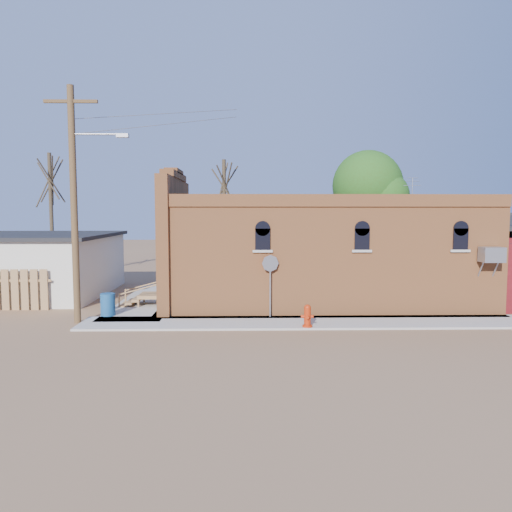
{
  "coord_description": "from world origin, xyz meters",
  "views": [
    {
      "loc": [
        -1.69,
        -17.95,
        4.28
      ],
      "look_at": [
        -1.24,
        3.38,
        2.4
      ],
      "focal_mm": 35.0,
      "sensor_mm": 36.0,
      "label": 1
    }
  ],
  "objects_px": {
    "trash_barrel": "(108,304)",
    "brick_bar": "(316,253)",
    "fire_hydrant": "(307,316)",
    "stop_sign": "(270,269)",
    "utility_pole": "(75,199)"
  },
  "relations": [
    {
      "from": "trash_barrel",
      "to": "brick_bar",
      "type": "bearing_deg",
      "value": 20.2
    },
    {
      "from": "fire_hydrant",
      "to": "stop_sign",
      "type": "distance_m",
      "value": 2.68
    },
    {
      "from": "fire_hydrant",
      "to": "trash_barrel",
      "type": "height_order",
      "value": "trash_barrel"
    },
    {
      "from": "utility_pole",
      "to": "fire_hydrant",
      "type": "bearing_deg",
      "value": -7.86
    },
    {
      "from": "brick_bar",
      "to": "stop_sign",
      "type": "distance_m",
      "value": 4.39
    },
    {
      "from": "brick_bar",
      "to": "utility_pole",
      "type": "bearing_deg",
      "value": -156.31
    },
    {
      "from": "fire_hydrant",
      "to": "stop_sign",
      "type": "bearing_deg",
      "value": 145.73
    },
    {
      "from": "brick_bar",
      "to": "trash_barrel",
      "type": "xyz_separation_m",
      "value": [
        -8.94,
        -3.29,
        -1.81
      ]
    },
    {
      "from": "fire_hydrant",
      "to": "trash_barrel",
      "type": "distance_m",
      "value": 8.18
    },
    {
      "from": "fire_hydrant",
      "to": "trash_barrel",
      "type": "xyz_separation_m",
      "value": [
        -7.88,
        2.21,
        0.04
      ]
    },
    {
      "from": "brick_bar",
      "to": "utility_pole",
      "type": "height_order",
      "value": "utility_pole"
    },
    {
      "from": "utility_pole",
      "to": "fire_hydrant",
      "type": "relative_size",
      "value": 10.8
    },
    {
      "from": "stop_sign",
      "to": "fire_hydrant",
      "type": "bearing_deg",
      "value": -43.22
    },
    {
      "from": "fire_hydrant",
      "to": "stop_sign",
      "type": "height_order",
      "value": "stop_sign"
    },
    {
      "from": "brick_bar",
      "to": "fire_hydrant",
      "type": "height_order",
      "value": "brick_bar"
    }
  ]
}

